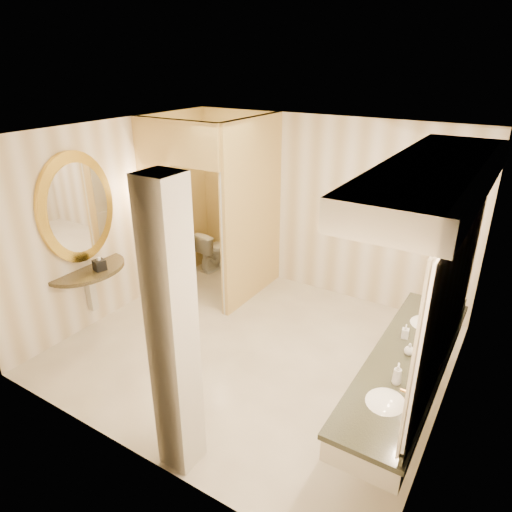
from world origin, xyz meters
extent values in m
plane|color=white|center=(0.00, 0.00, 0.00)|extent=(4.50, 4.50, 0.00)
plane|color=white|center=(0.00, 0.00, 2.70)|extent=(4.50, 4.50, 0.00)
cube|color=white|center=(0.00, 2.00, 1.35)|extent=(4.50, 0.02, 2.70)
cube|color=white|center=(0.00, -2.00, 1.35)|extent=(4.50, 0.02, 2.70)
cube|color=white|center=(-2.25, 0.00, 1.35)|extent=(0.02, 4.00, 2.70)
cube|color=white|center=(2.25, 0.00, 1.35)|extent=(0.02, 4.00, 2.70)
cube|color=#E4C177|center=(-0.80, 1.25, 1.35)|extent=(0.10, 1.50, 2.70)
cube|color=#E4C177|center=(-1.93, 0.50, 1.35)|extent=(0.65, 0.10, 2.70)
cube|color=#E4C177|center=(-1.20, 0.50, 2.40)|extent=(0.80, 0.10, 0.60)
cube|color=beige|center=(-0.88, 0.89, 1.05)|extent=(0.21, 0.79, 2.10)
cylinder|color=#C88840|center=(-1.93, 0.43, 1.55)|extent=(0.03, 0.03, 0.30)
cone|color=beige|center=(-1.93, 0.43, 1.75)|extent=(0.14, 0.14, 0.14)
cube|color=beige|center=(1.95, -0.40, 0.73)|extent=(0.60, 2.57, 0.24)
cube|color=black|center=(1.95, -0.40, 0.85)|extent=(0.64, 2.61, 0.05)
cube|color=black|center=(2.23, -0.40, 0.92)|extent=(0.03, 2.57, 0.10)
ellipsoid|color=white|center=(1.95, -1.10, 0.83)|extent=(0.40, 0.44, 0.15)
cylinder|color=#C88840|center=(2.15, -1.10, 0.96)|extent=(0.03, 0.03, 0.22)
ellipsoid|color=white|center=(1.95, 0.30, 0.83)|extent=(0.40, 0.44, 0.15)
cylinder|color=#C88840|center=(2.15, 0.30, 0.96)|extent=(0.03, 0.03, 0.22)
cube|color=white|center=(2.23, -0.40, 1.70)|extent=(0.03, 2.57, 1.40)
cube|color=beige|center=(1.95, -0.40, 2.59)|extent=(0.75, 2.77, 0.22)
cylinder|color=black|center=(-2.23, -0.66, 0.85)|extent=(1.10, 1.10, 0.05)
cube|color=beige|center=(-2.19, -0.66, 0.55)|extent=(0.10, 0.10, 0.60)
cylinder|color=gold|center=(-2.21, -0.66, 1.70)|extent=(0.07, 1.10, 1.10)
cylinder|color=white|center=(-2.17, -0.66, 1.70)|extent=(0.02, 0.88, 0.88)
cube|color=beige|center=(0.35, -1.80, 1.35)|extent=(0.31, 0.31, 2.70)
cube|color=black|center=(-1.99, -0.61, 0.94)|extent=(0.17, 0.17, 0.14)
imported|color=white|center=(-1.90, 1.73, 0.35)|extent=(0.48, 0.73, 0.69)
imported|color=beige|center=(1.83, -0.09, 0.95)|extent=(0.08, 0.08, 0.15)
imported|color=silver|center=(1.94, -0.35, 0.94)|extent=(0.11, 0.11, 0.12)
imported|color=#C6B28C|center=(1.96, -0.83, 0.98)|extent=(0.09, 0.09, 0.21)
camera|label=1|loc=(2.59, -4.12, 3.44)|focal=32.00mm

